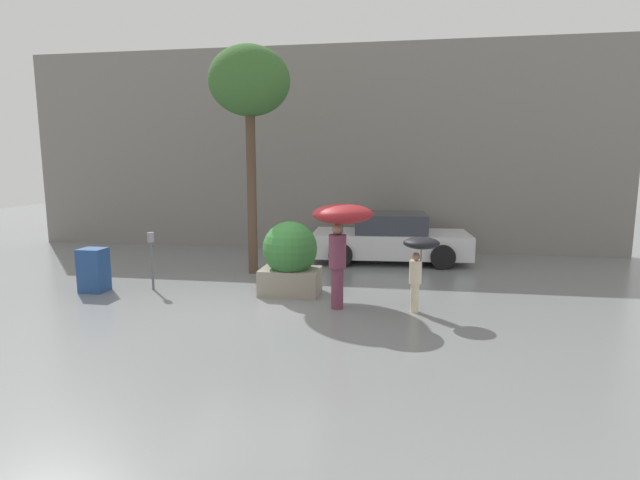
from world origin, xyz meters
name	(u,v)px	position (x,y,z in m)	size (l,w,h in m)	color
ground_plane	(250,309)	(0.00, 0.00, 0.00)	(40.00, 40.00, 0.00)	slate
building_facade	(313,150)	(0.00, 6.50, 3.00)	(18.00, 0.30, 6.00)	gray
planter_box	(290,258)	(0.49, 1.15, 0.75)	(1.18, 1.10, 1.48)	gray
person_adult	(342,224)	(1.64, 0.22, 1.56)	(1.07, 1.07, 1.92)	brown
person_child	(420,254)	(3.01, 0.28, 1.06)	(0.63, 0.63, 1.36)	beige
parked_car_near	(390,239)	(2.40, 4.91, 0.60)	(4.20, 2.21, 1.29)	silver
street_tree	(249,85)	(-0.82, 2.90, 4.39)	(1.86, 1.86, 5.27)	brown
parking_meter	(151,249)	(-2.42, 1.00, 0.87)	(0.14, 0.14, 1.21)	#595B60
newspaper_box	(94,270)	(-3.54, 0.67, 0.45)	(0.50, 0.44, 0.90)	navy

